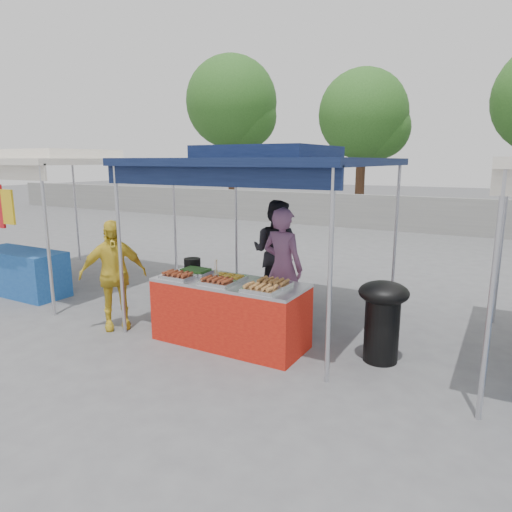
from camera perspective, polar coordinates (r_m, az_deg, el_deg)
The scene contains 22 objects.
ground_plane at distance 6.24m, azimuth -2.74°, elevation -10.49°, with size 80.00×80.00×0.00m, color #5A5A5D.
back_wall at distance 16.27m, azimuth 18.27°, elevation 5.01°, with size 40.00×0.25×1.20m, color gray.
main_canopy at distance 6.61m, azimuth 1.60°, elevation 11.86°, with size 3.20×3.20×2.57m.
neighbor_stall_left at distance 9.36m, azimuth -25.01°, elevation 6.04°, with size 3.20×3.20×2.57m.
tree_0 at distance 21.32m, azimuth -2.66°, elevation 18.23°, with size 4.03×4.03×6.93m.
tree_1 at distance 18.51m, azimuth 13.71°, elevation 16.43°, with size 3.44×3.36×5.78m.
vendor_table at distance 6.01m, azimuth -3.29°, elevation -7.05°, with size 2.00×0.80×0.85m.
food_tray_fl at distance 6.08m, azimuth -9.76°, elevation -2.46°, with size 0.42×0.30×0.07m.
food_tray_fm at distance 5.71m, azimuth -4.82°, elevation -3.26°, with size 0.42×0.30×0.07m.
food_tray_fr at distance 5.38m, azimuth 0.61°, elevation -4.15°, with size 0.42×0.30×0.07m.
food_tray_bl at distance 6.27m, azimuth -7.55°, elevation -1.94°, with size 0.42×0.30×0.07m.
food_tray_bm at distance 5.95m, azimuth -3.41°, elevation -2.63°, with size 0.42×0.30×0.07m.
food_tray_br at distance 5.63m, azimuth 2.19°, elevation -3.44°, with size 0.42×0.30×0.07m.
cooking_pot at distance 6.63m, azimuth -7.97°, elevation -0.89°, with size 0.24×0.24×0.14m, color black.
skewer_cup at distance 5.89m, azimuth -5.01°, elevation -2.68°, with size 0.07×0.07×0.09m, color silver.
wok_burner at distance 5.64m, azimuth 15.54°, elevation -7.03°, with size 0.59×0.59×0.99m.
crate_left at distance 6.74m, azimuth -3.27°, elevation -7.27°, with size 0.54×0.38×0.32m, color #1437A3.
crate_right at distance 6.45m, azimuth 1.91°, elevation -8.39°, with size 0.46×0.32×0.28m, color #1437A3.
crate_stacked at distance 6.36m, azimuth 1.92°, elevation -6.09°, with size 0.44×0.31×0.27m, color #1437A3.
vendor_woman at distance 6.53m, azimuth 3.35°, elevation -1.46°, with size 0.63×0.41×1.73m, color #8A587F.
helper_man at distance 7.66m, azimuth 2.48°, elevation 0.54°, with size 0.84×0.66×1.74m, color black.
customer_person at distance 6.76m, azimuth -17.43°, elevation -2.26°, with size 0.92×0.38×1.57m, color yellow.
Camera 1 is at (3.07, -4.88, 2.37)m, focal length 32.00 mm.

